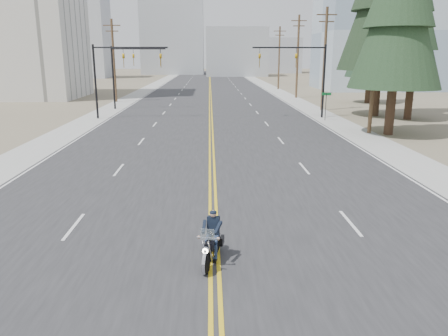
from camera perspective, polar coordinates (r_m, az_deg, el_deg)
ground_plane at (r=12.28m, az=-1.19°, el=-14.49°), size 400.00×400.00×0.00m
road at (r=80.97m, az=-1.83°, el=10.24°), size 20.00×200.00×0.01m
sidewalk_left at (r=81.77m, az=-10.04°, el=10.07°), size 3.00×200.00×0.01m
sidewalk_right at (r=81.80m, az=6.38°, el=10.20°), size 3.00×200.00×0.01m
traffic_mast_left at (r=43.67m, az=-13.95°, el=12.72°), size 7.10×0.26×7.00m
traffic_mast_right at (r=43.72m, az=10.37°, el=12.90°), size 7.10×0.26×7.00m
traffic_mast_far at (r=51.59m, az=-12.48°, el=12.93°), size 6.10×0.26×7.00m
street_sign at (r=42.39m, az=13.18°, el=8.47°), size 0.90×0.06×2.62m
utility_pole_b at (r=36.03m, az=19.17°, el=13.74°), size 2.20×0.30×11.50m
utility_pole_c at (r=50.35m, az=13.00°, el=13.85°), size 2.20×0.30×11.00m
utility_pole_d at (r=64.98m, az=9.60°, el=14.29°), size 2.20×0.30×11.50m
utility_pole_e at (r=81.73m, az=7.21°, el=14.19°), size 2.20×0.30×11.00m
utility_pole_left at (r=60.05m, az=-14.20°, el=13.58°), size 2.20×0.30×10.50m
glass_building at (r=86.99m, az=20.64°, el=16.24°), size 24.00×16.00×20.00m
haze_bldg_a at (r=130.60m, az=-18.10°, el=15.99°), size 14.00×12.00×22.00m
haze_bldg_b at (r=136.00m, az=1.59°, el=14.89°), size 18.00×14.00×14.00m
haze_bldg_c at (r=127.27m, az=17.10°, el=15.22°), size 16.00×12.00×18.00m
haze_bldg_d at (r=151.38m, az=-6.68°, el=17.03°), size 20.00×15.00×26.00m
haze_bldg_e at (r=162.70m, az=7.22°, el=14.36°), size 14.00×14.00×12.00m
haze_bldg_f at (r=149.35m, az=-22.11°, el=14.22°), size 12.00×12.00×16.00m
motorcyclist at (r=12.93m, az=-1.66°, el=-9.15°), size 1.25×2.11×1.54m
conifer_mid at (r=45.47m, az=23.85°, el=16.25°), size 5.43×5.43×14.47m
conifer_far at (r=60.16m, az=18.93°, el=17.17°), size 6.23×6.23×16.69m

